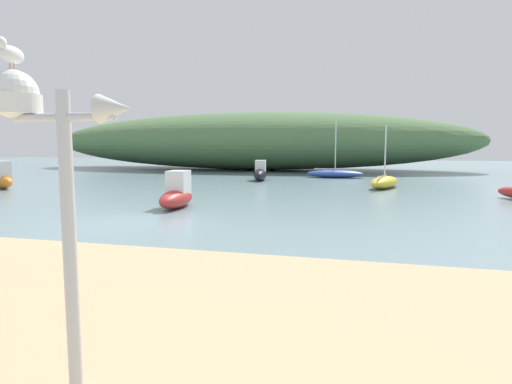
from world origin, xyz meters
The scene contains 9 objects.
ground_plane centered at (0.00, 0.00, 0.00)m, with size 120.00×120.00×0.00m, color gray.
distant_hill centered at (-3.99, 29.39, 2.79)m, with size 42.92×12.53×5.57m, color #517547.
mast_structure centered at (4.42, -8.61, 2.50)m, with size 1.35×0.45×2.84m.
seagull_on_radar centered at (4.19, -8.62, 3.18)m, with size 0.13×0.36×0.25m.
motorboat_centre_water centered at (-12.36, 7.49, 0.56)m, with size 2.62×2.01×1.53m.
sailboat_by_sandbar centered at (8.11, 13.10, 0.34)m, with size 2.19×3.79×3.52m.
motorboat_far_right centered at (0.10, 16.50, 0.52)m, with size 1.32×3.04×1.37m.
motorboat_west_reach centered at (0.08, 3.35, 0.51)m, with size 1.17×2.81×1.42m.
sailboat_mid_channel centered at (4.87, 20.20, 0.30)m, with size 4.19×1.56×4.32m.
Camera 1 is at (7.16, -11.69, 2.40)m, focal length 29.95 mm.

